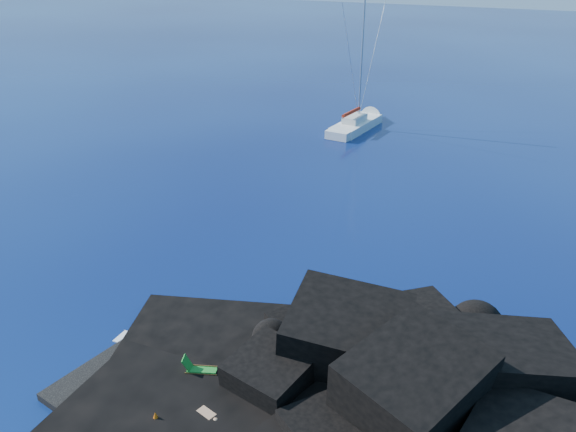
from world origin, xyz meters
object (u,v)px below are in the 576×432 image
Objects in this scene: deck_chair at (202,366)px; marker_cone at (156,418)px; sailboat at (356,129)px; sunbather at (206,414)px.

marker_cone is at bearing -112.49° from deck_chair.
marker_cone is (9.36, -41.34, 0.63)m from sailboat.
sailboat is 39.46m from deck_chair.
sailboat is 41.65m from sunbather.
sunbather is 1.89m from marker_cone.
marker_cone is (0.09, -2.99, -0.21)m from deck_chair.
deck_chair is at bearing -74.37° from sailboat.
deck_chair reaches higher than sunbather.
sailboat is 23.00× the size of marker_cone.
sailboat is at bearing 116.68° from sunbather.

